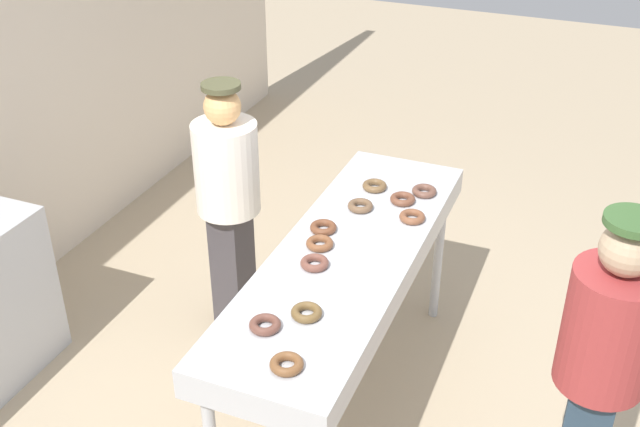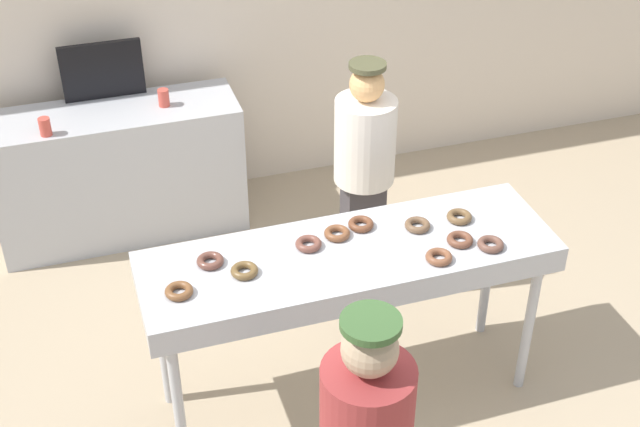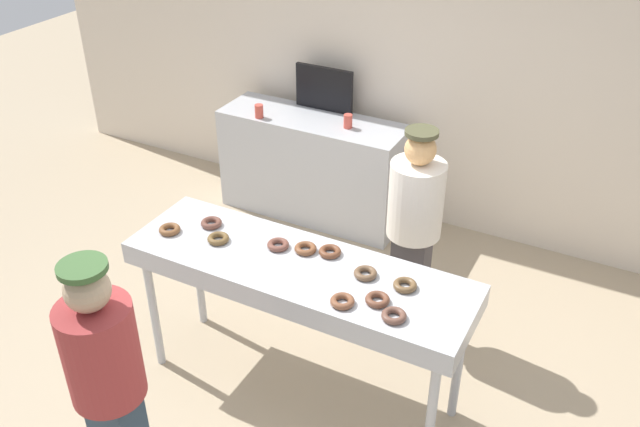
{
  "view_description": "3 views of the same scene",
  "coord_description": "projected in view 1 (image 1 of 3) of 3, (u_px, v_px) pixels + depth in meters",
  "views": [
    {
      "loc": [
        -2.95,
        -1.07,
        3.05
      ],
      "look_at": [
        -0.06,
        0.12,
        1.22
      ],
      "focal_mm": 43.39,
      "sensor_mm": 36.0,
      "label": 1
    },
    {
      "loc": [
        -1.21,
        -3.3,
        3.65
      ],
      "look_at": [
        -0.09,
        0.19,
        1.13
      ],
      "focal_mm": 48.92,
      "sensor_mm": 36.0,
      "label": 2
    },
    {
      "loc": [
        1.63,
        -2.82,
        3.38
      ],
      "look_at": [
        0.02,
        0.24,
        1.23
      ],
      "focal_mm": 38.41,
      "sensor_mm": 36.0,
      "label": 3
    }
  ],
  "objects": [
    {
      "name": "chocolate_donut_6",
      "position": [
        375.0,
        186.0,
        4.27
      ],
      "size": [
        0.18,
        0.18,
        0.04
      ],
      "primitive_type": "torus",
      "rotation": [
        0.0,
        0.0,
        2.05
      ],
      "color": "brown",
      "rests_on": "fryer_conveyor"
    },
    {
      "name": "fryer_conveyor",
      "position": [
        346.0,
        264.0,
        3.78
      ],
      "size": [
        2.13,
        0.65,
        1.01
      ],
      "color": "#B7BABF",
      "rests_on": "ground"
    },
    {
      "name": "ground_plane",
      "position": [
        343.0,
        404.0,
        4.25
      ],
      "size": [
        16.0,
        16.0,
        0.0
      ],
      "primitive_type": "plane",
      "color": "tan"
    },
    {
      "name": "chocolate_donut_2",
      "position": [
        287.0,
        364.0,
        3.0
      ],
      "size": [
        0.19,
        0.19,
        0.04
      ],
      "primitive_type": "torus",
      "rotation": [
        0.0,
        0.0,
        0.97
      ],
      "color": "brown",
      "rests_on": "fryer_conveyor"
    },
    {
      "name": "chocolate_donut_3",
      "position": [
        412.0,
        217.0,
        3.98
      ],
      "size": [
        0.18,
        0.18,
        0.04
      ],
      "primitive_type": "torus",
      "rotation": [
        0.0,
        0.0,
        1.08
      ],
      "color": "brown",
      "rests_on": "fryer_conveyor"
    },
    {
      "name": "chocolate_donut_4",
      "position": [
        265.0,
        325.0,
        3.21
      ],
      "size": [
        0.18,
        0.18,
        0.04
      ],
      "primitive_type": "torus",
      "rotation": [
        0.0,
        0.0,
        0.46
      ],
      "color": "brown",
      "rests_on": "fryer_conveyor"
    },
    {
      "name": "chocolate_donut_0",
      "position": [
        403.0,
        199.0,
        4.14
      ],
      "size": [
        0.14,
        0.14,
        0.04
      ],
      "primitive_type": "torus",
      "rotation": [
        0.0,
        0.0,
        0.06
      ],
      "color": "brown",
      "rests_on": "fryer_conveyor"
    },
    {
      "name": "customer_waiting",
      "position": [
        599.0,
        369.0,
        3.08
      ],
      "size": [
        0.36,
        0.36,
        1.66
      ],
      "rotation": [
        0.0,
        0.0,
        -0.18
      ],
      "color": "#273A4B",
      "rests_on": "ground"
    },
    {
      "name": "chocolate_donut_5",
      "position": [
        307.0,
        312.0,
        3.29
      ],
      "size": [
        0.15,
        0.15,
        0.04
      ],
      "primitive_type": "torus",
      "rotation": [
        0.0,
        0.0,
        1.72
      ],
      "color": "brown",
      "rests_on": "fryer_conveyor"
    },
    {
      "name": "chocolate_donut_10",
      "position": [
        315.0,
        263.0,
        3.61
      ],
      "size": [
        0.15,
        0.15,
        0.04
      ],
      "primitive_type": "torus",
      "rotation": [
        0.0,
        0.0,
        1.48
      ],
      "color": "brown",
      "rests_on": "fryer_conveyor"
    },
    {
      "name": "chocolate_donut_8",
      "position": [
        360.0,
        206.0,
        4.08
      ],
      "size": [
        0.17,
        0.17,
        0.04
      ],
      "primitive_type": "torus",
      "rotation": [
        0.0,
        0.0,
        0.29
      ],
      "color": "brown",
      "rests_on": "fryer_conveyor"
    },
    {
      "name": "chocolate_donut_9",
      "position": [
        424.0,
        191.0,
        4.22
      ],
      "size": [
        0.17,
        0.17,
        0.04
      ],
      "primitive_type": "torus",
      "rotation": [
        0.0,
        0.0,
        1.94
      ],
      "color": "brown",
      "rests_on": "fryer_conveyor"
    },
    {
      "name": "chocolate_donut_7",
      "position": [
        323.0,
        227.0,
        3.89
      ],
      "size": [
        0.14,
        0.14,
        0.04
      ],
      "primitive_type": "torus",
      "rotation": [
        0.0,
        0.0,
        1.55
      ],
      "color": "brown",
      "rests_on": "fryer_conveyor"
    },
    {
      "name": "chocolate_donut_1",
      "position": [
        320.0,
        243.0,
        3.76
      ],
      "size": [
        0.15,
        0.15,
        0.04
      ],
      "primitive_type": "torus",
      "rotation": [
        0.0,
        0.0,
        1.45
      ],
      "color": "brown",
      "rests_on": "fryer_conveyor"
    },
    {
      "name": "worker_baker",
      "position": [
        228.0,
        196.0,
        4.39
      ],
      "size": [
        0.37,
        0.37,
        1.6
      ],
      "rotation": [
        0.0,
        0.0,
        2.87
      ],
      "color": "#3E393D",
      "rests_on": "ground"
    }
  ]
}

